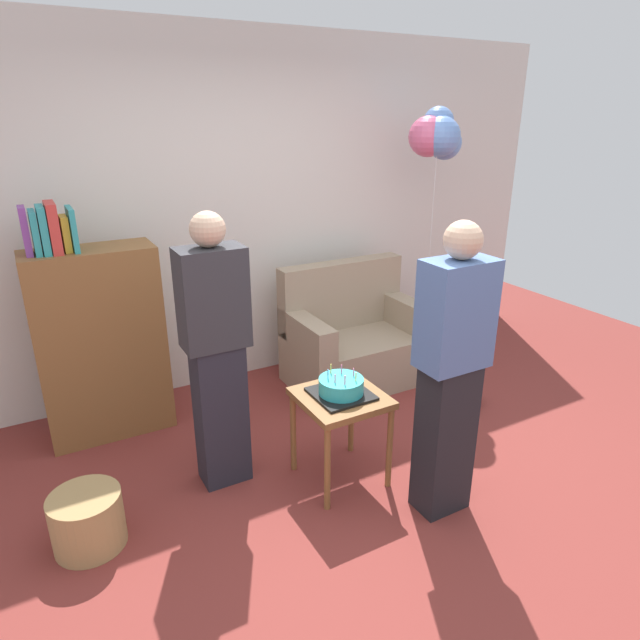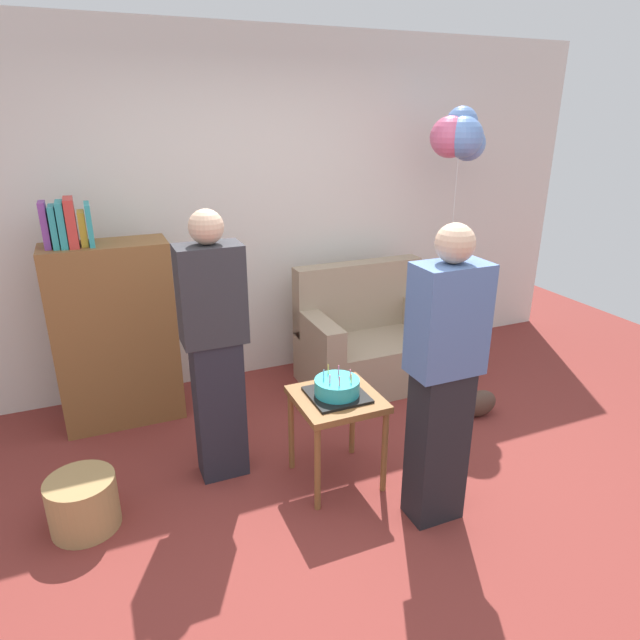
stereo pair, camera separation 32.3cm
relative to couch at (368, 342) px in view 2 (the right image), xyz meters
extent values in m
plane|color=maroon|center=(-0.76, -1.46, -0.34)|extent=(8.00, 8.00, 0.00)
cube|color=silver|center=(-0.76, 0.59, 1.01)|extent=(6.00, 0.10, 2.70)
cube|color=gray|center=(0.00, -0.06, -0.14)|extent=(1.10, 0.70, 0.40)
cube|color=gray|center=(0.00, 0.21, 0.34)|extent=(1.10, 0.16, 0.56)
cube|color=gray|center=(-0.47, -0.06, 0.18)|extent=(0.16, 0.70, 0.24)
cube|color=gray|center=(0.47, -0.06, 0.18)|extent=(0.16, 0.70, 0.24)
cube|color=brown|center=(-1.91, 0.15, 0.31)|extent=(0.80, 0.36, 1.30)
cube|color=#7F3D93|center=(-2.23, 0.15, 1.10)|extent=(0.04, 0.16, 0.29)
cube|color=teal|center=(-2.18, 0.15, 1.09)|extent=(0.04, 0.21, 0.26)
cube|color=teal|center=(-2.13, 0.15, 1.10)|extent=(0.04, 0.23, 0.28)
cube|color=red|center=(-2.07, 0.15, 1.11)|extent=(0.06, 0.25, 0.30)
cube|color=gold|center=(-2.01, 0.15, 1.07)|extent=(0.04, 0.17, 0.22)
cube|color=teal|center=(-1.97, 0.15, 1.09)|extent=(0.03, 0.25, 0.26)
cube|color=brown|center=(-0.79, -1.10, 0.21)|extent=(0.48, 0.48, 0.04)
cylinder|color=brown|center=(-1.00, -1.31, -0.08)|extent=(0.04, 0.04, 0.53)
cylinder|color=brown|center=(-0.58, -1.31, -0.08)|extent=(0.04, 0.04, 0.53)
cylinder|color=brown|center=(-1.00, -0.89, -0.08)|extent=(0.04, 0.04, 0.53)
cylinder|color=brown|center=(-0.58, -0.89, -0.08)|extent=(0.04, 0.04, 0.53)
cube|color=black|center=(-0.79, -1.10, 0.24)|extent=(0.32, 0.32, 0.02)
cylinder|color=#2DB2B7|center=(-0.79, -1.10, 0.29)|extent=(0.26, 0.26, 0.09)
cylinder|color=#EA668C|center=(-0.71, -1.10, 0.36)|extent=(0.01, 0.01, 0.05)
cylinder|color=#EA668C|center=(-0.75, -1.05, 0.36)|extent=(0.01, 0.01, 0.06)
cylinder|color=#F2CC4C|center=(-0.81, -1.01, 0.36)|extent=(0.01, 0.01, 0.06)
cylinder|color=#66B2E5|center=(-0.86, -1.07, 0.36)|extent=(0.01, 0.01, 0.06)
cylinder|color=#EA668C|center=(-0.85, -1.13, 0.36)|extent=(0.01, 0.01, 0.05)
cylinder|color=#EA668C|center=(-0.81, -1.18, 0.36)|extent=(0.01, 0.01, 0.06)
cylinder|color=#F2CC4C|center=(-0.74, -1.17, 0.36)|extent=(0.01, 0.01, 0.05)
cube|color=#23232D|center=(-1.41, -0.76, 0.10)|extent=(0.28, 0.20, 0.88)
cube|color=#2D2D33|center=(-1.41, -0.76, 0.82)|extent=(0.36, 0.22, 0.56)
sphere|color=#D1A889|center=(-1.41, -0.76, 1.19)|extent=(0.19, 0.19, 0.19)
cube|color=black|center=(-0.43, -1.59, 0.10)|extent=(0.28, 0.20, 0.88)
cube|color=#4C6BA3|center=(-0.43, -1.59, 0.82)|extent=(0.36, 0.22, 0.56)
sphere|color=#D1A889|center=(-0.43, -1.59, 1.19)|extent=(0.19, 0.19, 0.19)
cylinder|color=#A88451|center=(-2.21, -0.95, -0.19)|extent=(0.36, 0.36, 0.30)
ellipsoid|color=#473328|center=(0.49, -0.84, -0.24)|extent=(0.28, 0.14, 0.20)
cylinder|color=silver|center=(0.68, -0.07, 0.60)|extent=(0.00, 0.00, 1.88)
sphere|color=#668ED6|center=(0.75, 0.02, 1.69)|extent=(0.24, 0.24, 0.24)
sphere|color=#668ED6|center=(0.71, -0.06, 1.59)|extent=(0.30, 0.30, 0.30)
sphere|color=#668ED6|center=(0.81, 0.00, 1.53)|extent=(0.26, 0.26, 0.26)
sphere|color=#D65B84|center=(0.64, 0.00, 1.58)|extent=(0.31, 0.31, 0.31)
camera|label=1|loc=(-2.26, -3.50, 1.76)|focal=30.75mm
camera|label=2|loc=(-1.97, -3.64, 1.76)|focal=30.75mm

